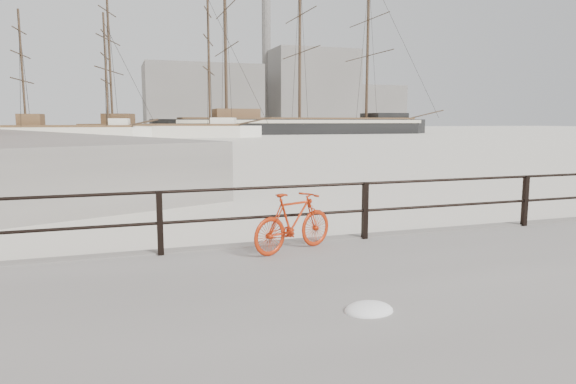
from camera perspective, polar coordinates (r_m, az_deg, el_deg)
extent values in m
plane|color=white|center=(9.39, 8.02, -7.02)|extent=(400.00, 400.00, 0.00)
cube|color=gray|center=(6.21, 25.31, -13.93)|extent=(36.00, 8.00, 0.35)
imported|color=#B52A0C|center=(8.13, 0.62, -3.32)|extent=(1.54, 0.82, 0.95)
ellipsoid|color=white|center=(5.77, 8.99, -12.02)|extent=(0.55, 0.43, 0.20)
cube|color=gray|center=(150.19, -9.51, 10.31)|extent=(32.00, 18.00, 18.00)
cube|color=gray|center=(164.39, 2.55, 11.23)|extent=(26.00, 20.00, 24.00)
cube|color=gray|center=(178.20, 8.96, 9.28)|extent=(20.00, 16.00, 14.00)
cylinder|color=gray|center=(165.84, -2.41, 14.67)|extent=(2.80, 2.80, 44.00)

